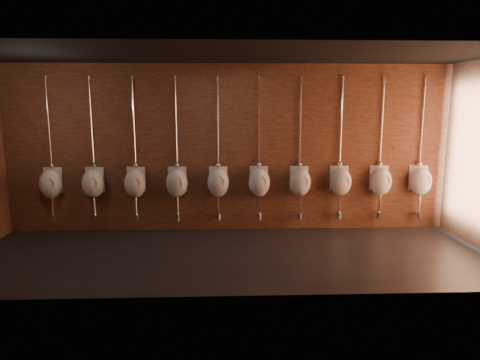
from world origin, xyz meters
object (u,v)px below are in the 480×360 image
(urinal_2, at_px, (135,183))
(urinal_5, at_px, (259,182))
(urinal_0, at_px, (51,183))
(urinal_1, at_px, (93,183))
(urinal_4, at_px, (218,182))
(urinal_7, at_px, (341,181))
(urinal_8, at_px, (381,181))
(urinal_3, at_px, (177,182))
(urinal_6, at_px, (300,182))
(urinal_9, at_px, (421,181))

(urinal_2, height_order, urinal_5, same)
(urinal_0, xyz_separation_m, urinal_1, (0.79, 0.00, 0.00))
(urinal_4, height_order, urinal_7, same)
(urinal_4, height_order, urinal_8, same)
(urinal_0, distance_m, urinal_2, 1.58)
(urinal_5, xyz_separation_m, urinal_7, (1.58, 0.00, 0.00))
(urinal_3, bearing_deg, urinal_2, 180.00)
(urinal_1, bearing_deg, urinal_8, 0.00)
(urinal_1, distance_m, urinal_7, 4.73)
(urinal_4, xyz_separation_m, urinal_7, (2.37, 0.00, 0.00))
(urinal_3, xyz_separation_m, urinal_7, (3.15, 0.00, 0.00))
(urinal_0, xyz_separation_m, urinal_8, (6.31, 0.00, 0.00))
(urinal_0, relative_size, urinal_4, 1.00)
(urinal_8, bearing_deg, urinal_6, 180.00)
(urinal_3, xyz_separation_m, urinal_5, (1.58, 0.00, 0.00))
(urinal_1, xyz_separation_m, urinal_9, (6.31, 0.00, 0.00))
(urinal_2, height_order, urinal_8, same)
(urinal_3, relative_size, urinal_8, 1.00)
(urinal_2, bearing_deg, urinal_4, 0.00)
(urinal_9, bearing_deg, urinal_5, 180.00)
(urinal_3, height_order, urinal_8, same)
(urinal_2, bearing_deg, urinal_8, 0.00)
(urinal_1, relative_size, urinal_9, 1.00)
(urinal_1, bearing_deg, urinal_4, 0.00)
(urinal_5, bearing_deg, urinal_2, 180.00)
(urinal_0, relative_size, urinal_6, 1.00)
(urinal_0, height_order, urinal_9, same)
(urinal_2, relative_size, urinal_6, 1.00)
(urinal_6, xyz_separation_m, urinal_7, (0.79, 0.00, 0.00))
(urinal_0, distance_m, urinal_8, 6.31)
(urinal_7, bearing_deg, urinal_9, 0.00)
(urinal_0, bearing_deg, urinal_9, 0.00)
(urinal_8, relative_size, urinal_9, 1.00)
(urinal_3, relative_size, urinal_6, 1.00)
(urinal_0, bearing_deg, urinal_4, 0.00)
(urinal_0, relative_size, urinal_8, 1.00)
(urinal_7, bearing_deg, urinal_3, 180.00)
(urinal_7, bearing_deg, urinal_1, 180.00)
(urinal_1, bearing_deg, urinal_6, 0.00)
(urinal_6, bearing_deg, urinal_0, 180.00)
(urinal_1, bearing_deg, urinal_5, 0.00)
(urinal_2, distance_m, urinal_5, 2.37)
(urinal_2, distance_m, urinal_9, 5.52)
(urinal_2, relative_size, urinal_5, 1.00)
(urinal_2, bearing_deg, urinal_6, 0.00)
(urinal_4, xyz_separation_m, urinal_9, (3.94, 0.00, 0.00))
(urinal_8, height_order, urinal_9, same)
(urinal_1, relative_size, urinal_6, 1.00)
(urinal_0, distance_m, urinal_6, 4.73)
(urinal_1, height_order, urinal_3, same)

